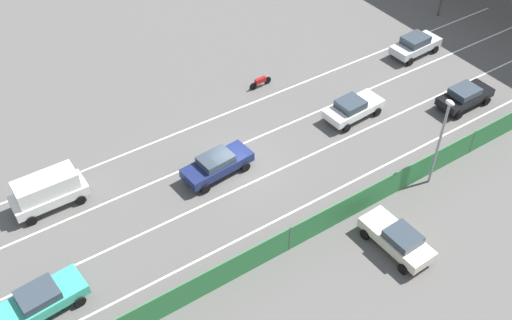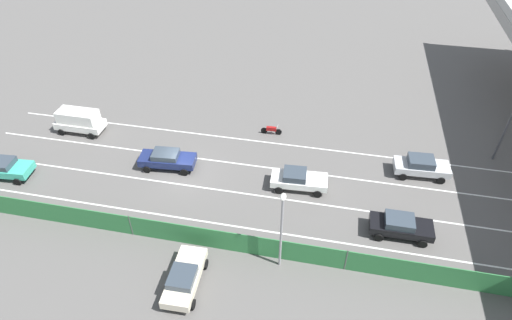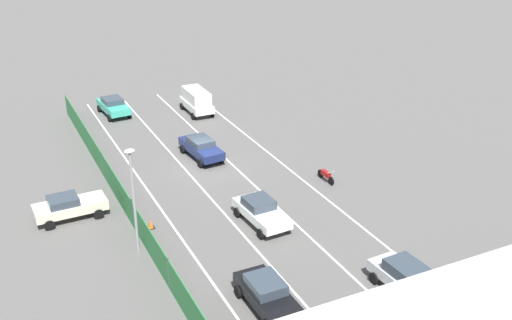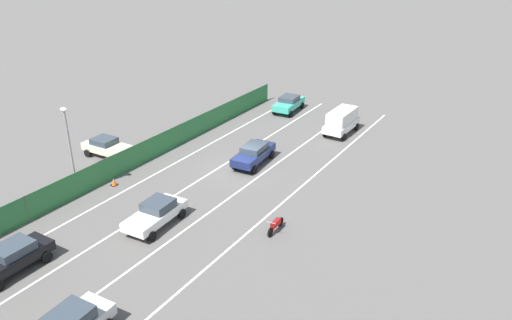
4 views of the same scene
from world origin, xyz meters
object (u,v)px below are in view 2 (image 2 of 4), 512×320
at_px(motorcycle, 271,130).
at_px(traffic_light, 510,131).
at_px(car_sedan_white, 298,179).
at_px(car_taxi_teal, 4,167).
at_px(car_van_white, 79,120).
at_px(traffic_cone, 252,241).
at_px(car_sedan_black, 401,226).
at_px(parked_sedan_cream, 184,277).
at_px(car_sedan_silver, 421,166).
at_px(street_lamp, 282,224).
at_px(car_sedan_navy, 167,159).

relative_size(motorcycle, traffic_light, 0.37).
distance_m(car_sedan_white, car_taxi_teal, 23.82).
xyz_separation_m(car_van_white, traffic_cone, (9.91, 18.35, -0.99)).
height_order(car_sedan_black, parked_sedan_cream, car_sedan_black).
bearing_deg(car_sedan_silver, car_van_white, -90.06).
distance_m(car_sedan_silver, car_taxi_teal, 33.93).
relative_size(traffic_light, street_lamp, 0.82).
relative_size(car_sedan_silver, car_sedan_navy, 0.93).
distance_m(car_sedan_black, car_sedan_navy, 18.98).
height_order(car_sedan_black, street_lamp, street_lamp).
distance_m(motorcycle, traffic_light, 19.54).
bearing_deg(car_sedan_white, parked_sedan_cream, -28.67).
distance_m(parked_sedan_cream, traffic_light, 27.30).
xyz_separation_m(car_sedan_black, car_taxi_teal, (0.01, -31.21, 0.00)).
bearing_deg(street_lamp, traffic_light, 129.95).
height_order(car_sedan_silver, motorcycle, car_sedan_silver).
bearing_deg(car_sedan_black, motorcycle, -132.84).
height_order(motorcycle, traffic_light, traffic_light).
bearing_deg(traffic_light, car_sedan_black, -41.96).
bearing_deg(traffic_light, car_van_white, -86.53).
xyz_separation_m(motorcycle, street_lamp, (14.45, 3.11, 3.46)).
xyz_separation_m(car_sedan_navy, car_taxi_teal, (3.72, -12.59, -0.00)).
distance_m(car_sedan_white, traffic_cone, 6.79).
xyz_separation_m(car_sedan_black, parked_sedan_cream, (7.12, -13.40, -0.01)).
distance_m(car_van_white, motorcycle, 17.72).
bearing_deg(traffic_cone, car_taxi_teal, -97.78).
bearing_deg(car_sedan_white, street_lamp, -1.53).
height_order(car_sedan_navy, car_taxi_teal, car_sedan_navy).
xyz_separation_m(car_sedan_black, traffic_cone, (2.91, -10.02, -0.62)).
bearing_deg(street_lamp, car_taxi_teal, -100.38).
relative_size(car_sedan_silver, street_lamp, 0.70).
xyz_separation_m(motorcycle, traffic_cone, (13.07, 0.93, -0.20)).
distance_m(car_sedan_navy, street_lamp, 13.76).
distance_m(car_sedan_silver, street_lamp, 15.25).
height_order(car_sedan_silver, traffic_light, traffic_light).
height_order(motorcycle, traffic_cone, motorcycle).
height_order(car_sedan_silver, street_lamp, street_lamp).
height_order(car_van_white, motorcycle, car_van_white).
relative_size(car_sedan_white, car_van_white, 1.02).
xyz_separation_m(car_sedan_silver, parked_sedan_cream, (14.09, -15.39, -0.06)).
distance_m(car_van_white, parked_sedan_cream, 20.58).
bearing_deg(car_van_white, car_sedan_silver, 89.94).
distance_m(car_sedan_silver, car_van_white, 30.37).
bearing_deg(traffic_light, motorcycle, -92.77).
height_order(parked_sedan_cream, traffic_cone, parked_sedan_cream).
bearing_deg(motorcycle, car_taxi_teal, -63.34).
bearing_deg(car_taxi_teal, car_sedan_white, 98.28).
distance_m(car_taxi_teal, parked_sedan_cream, 19.17).
height_order(car_sedan_silver, car_sedan_black, car_sedan_silver).
bearing_deg(car_sedan_navy, motorcycle, 130.08).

